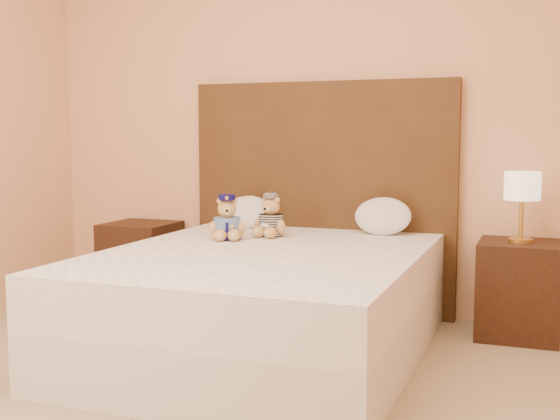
{
  "coord_description": "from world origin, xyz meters",
  "views": [
    {
      "loc": [
        1.37,
        -2.17,
        1.15
      ],
      "look_at": [
        -0.0,
        1.45,
        0.74
      ],
      "focal_mm": 45.0,
      "sensor_mm": 36.0,
      "label": 1
    }
  ],
  "objects_px": {
    "pillow_left": "(248,210)",
    "bed": "(264,302)",
    "nightstand_right": "(519,290)",
    "teddy_prisoner": "(271,216)",
    "nightstand_left": "(141,262)",
    "lamp": "(522,190)",
    "pillow_right": "(383,214)",
    "teddy_police": "(227,217)"
  },
  "relations": [
    {
      "from": "pillow_left",
      "to": "bed",
      "type": "bearing_deg",
      "value": -61.53
    },
    {
      "from": "nightstand_right",
      "to": "teddy_prisoner",
      "type": "bearing_deg",
      "value": -167.87
    },
    {
      "from": "nightstand_left",
      "to": "teddy_prisoner",
      "type": "bearing_deg",
      "value": -15.43
    },
    {
      "from": "lamp",
      "to": "pillow_left",
      "type": "relative_size",
      "value": 1.24
    },
    {
      "from": "teddy_prisoner",
      "to": "pillow_right",
      "type": "xyz_separation_m",
      "value": [
        0.6,
        0.33,
        -0.0
      ]
    },
    {
      "from": "nightstand_right",
      "to": "lamp",
      "type": "bearing_deg",
      "value": 180.0
    },
    {
      "from": "nightstand_right",
      "to": "teddy_police",
      "type": "xyz_separation_m",
      "value": [
        -1.6,
        -0.5,
        0.4
      ]
    },
    {
      "from": "nightstand_right",
      "to": "lamp",
      "type": "height_order",
      "value": "lamp"
    },
    {
      "from": "teddy_police",
      "to": "nightstand_right",
      "type": "bearing_deg",
      "value": -6.4
    },
    {
      "from": "bed",
      "to": "nightstand_right",
      "type": "xyz_separation_m",
      "value": [
        1.25,
        0.8,
        -0.0
      ]
    },
    {
      "from": "teddy_police",
      "to": "bed",
      "type": "bearing_deg",
      "value": -64.32
    },
    {
      "from": "lamp",
      "to": "pillow_left",
      "type": "distance_m",
      "value": 1.71
    },
    {
      "from": "nightstand_left",
      "to": "nightstand_right",
      "type": "relative_size",
      "value": 1.0
    },
    {
      "from": "pillow_right",
      "to": "lamp",
      "type": "bearing_deg",
      "value": -2.15
    },
    {
      "from": "bed",
      "to": "pillow_right",
      "type": "bearing_deg",
      "value": 61.57
    },
    {
      "from": "lamp",
      "to": "pillow_right",
      "type": "height_order",
      "value": "lamp"
    },
    {
      "from": "bed",
      "to": "teddy_prisoner",
      "type": "xyz_separation_m",
      "value": [
        -0.16,
        0.5,
        0.4
      ]
    },
    {
      "from": "teddy_prisoner",
      "to": "nightstand_right",
      "type": "bearing_deg",
      "value": 22.09
    },
    {
      "from": "teddy_police",
      "to": "teddy_prisoner",
      "type": "xyz_separation_m",
      "value": [
        0.19,
        0.2,
        -0.01
      ]
    },
    {
      "from": "bed",
      "to": "pillow_right",
      "type": "distance_m",
      "value": 1.02
    },
    {
      "from": "nightstand_right",
      "to": "pillow_right",
      "type": "relative_size",
      "value": 1.57
    },
    {
      "from": "bed",
      "to": "teddy_police",
      "type": "distance_m",
      "value": 0.61
    },
    {
      "from": "teddy_prisoner",
      "to": "pillow_left",
      "type": "distance_m",
      "value": 0.44
    },
    {
      "from": "nightstand_left",
      "to": "pillow_right",
      "type": "xyz_separation_m",
      "value": [
        1.7,
        0.03,
        0.4
      ]
    },
    {
      "from": "pillow_left",
      "to": "nightstand_right",
      "type": "bearing_deg",
      "value": -1.01
    },
    {
      "from": "nightstand_left",
      "to": "teddy_prisoner",
      "type": "relative_size",
      "value": 2.22
    },
    {
      "from": "nightstand_left",
      "to": "bed",
      "type": "bearing_deg",
      "value": -32.62
    },
    {
      "from": "teddy_prisoner",
      "to": "pillow_left",
      "type": "bearing_deg",
      "value": 141.52
    },
    {
      "from": "bed",
      "to": "pillow_left",
      "type": "height_order",
      "value": "pillow_left"
    },
    {
      "from": "nightstand_left",
      "to": "lamp",
      "type": "height_order",
      "value": "lamp"
    },
    {
      "from": "teddy_police",
      "to": "nightstand_left",
      "type": "bearing_deg",
      "value": 127.09
    },
    {
      "from": "lamp",
      "to": "teddy_police",
      "type": "relative_size",
      "value": 1.55
    },
    {
      "from": "teddy_police",
      "to": "pillow_left",
      "type": "relative_size",
      "value": 0.8
    },
    {
      "from": "bed",
      "to": "pillow_right",
      "type": "relative_size",
      "value": 5.71
    },
    {
      "from": "nightstand_right",
      "to": "teddy_prisoner",
      "type": "xyz_separation_m",
      "value": [
        -1.41,
        -0.3,
        0.4
      ]
    },
    {
      "from": "nightstand_left",
      "to": "nightstand_right",
      "type": "bearing_deg",
      "value": 0.0
    },
    {
      "from": "nightstand_left",
      "to": "teddy_police",
      "type": "xyz_separation_m",
      "value": [
        0.9,
        -0.5,
        0.4
      ]
    },
    {
      "from": "teddy_prisoner",
      "to": "pillow_left",
      "type": "xyz_separation_m",
      "value": [
        -0.29,
        0.33,
        -0.01
      ]
    },
    {
      "from": "bed",
      "to": "nightstand_left",
      "type": "bearing_deg",
      "value": 147.38
    },
    {
      "from": "lamp",
      "to": "pillow_left",
      "type": "height_order",
      "value": "lamp"
    },
    {
      "from": "lamp",
      "to": "teddy_prisoner",
      "type": "bearing_deg",
      "value": -167.87
    },
    {
      "from": "bed",
      "to": "nightstand_left",
      "type": "relative_size",
      "value": 3.64
    }
  ]
}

